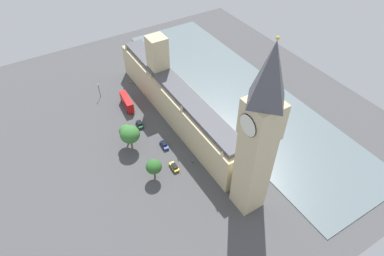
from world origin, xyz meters
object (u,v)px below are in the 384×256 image
car_blue_under_trees (164,144)px  plane_tree_corner (154,167)px  pedestrian_far_end (131,83)px  plane_tree_opposite_hall (130,134)px  double_decker_bus_midblock (127,102)px  clock_tower (259,135)px  pedestrian_leading (193,162)px  car_dark_green_kerbside (140,124)px  parliament_building (175,99)px  plane_tree_near_tower (126,131)px  car_yellow_cab_trailing (174,167)px  street_lamp_by_river_gate (99,88)px

car_blue_under_trees → plane_tree_corner: plane_tree_corner is taller
pedestrian_far_end → plane_tree_opposite_hall: bearing=-128.7°
double_decker_bus_midblock → plane_tree_corner: (6.73, 37.85, 2.75)m
clock_tower → pedestrian_leading: 35.58m
car_dark_green_kerbside → pedestrian_leading: size_ratio=3.05×
plane_tree_opposite_hall → plane_tree_corner: (-0.84, 16.25, -1.00)m
parliament_building → pedestrian_far_end: parliament_building is taller
car_dark_green_kerbside → parliament_building: bearing=-179.3°
car_dark_green_kerbside → plane_tree_opposite_hall: 12.60m
clock_tower → plane_tree_near_tower: size_ratio=6.42×
car_yellow_cab_trailing → plane_tree_near_tower: 21.03m
parliament_building → pedestrian_leading: parliament_building is taller
clock_tower → pedestrian_far_end: bearing=-85.9°
double_decker_bus_midblock → car_blue_under_trees: size_ratio=2.21×
double_decker_bus_midblock → parliament_building: bearing=140.1°
car_yellow_cab_trailing → plane_tree_near_tower: plane_tree_near_tower is taller
plane_tree_opposite_hall → double_decker_bus_midblock: bearing=-109.3°
pedestrian_far_end → plane_tree_near_tower: bearing=-130.8°
car_blue_under_trees → plane_tree_opposite_hall: plane_tree_opposite_hall is taller
car_dark_green_kerbside → plane_tree_corner: (6.20, 25.14, 4.50)m
plane_tree_opposite_hall → street_lamp_by_river_gate: plane_tree_opposite_hall is taller
car_blue_under_trees → plane_tree_near_tower: plane_tree_near_tower is taller
parliament_building → pedestrian_far_end: (6.80, -28.11, -7.18)m
clock_tower → car_dark_green_kerbside: size_ratio=11.73×
parliament_building → plane_tree_near_tower: (22.29, 5.06, -1.47)m
car_yellow_cab_trailing → pedestrian_far_end: (-7.00, -51.61, -0.17)m
plane_tree_opposite_hall → car_blue_under_trees: bearing=151.5°
parliament_building → double_decker_bus_midblock: parliament_building is taller
parliament_building → car_blue_under_trees: bearing=47.0°
double_decker_bus_midblock → car_yellow_cab_trailing: size_ratio=2.44×
plane_tree_opposite_hall → plane_tree_near_tower: plane_tree_opposite_hall is taller
car_yellow_cab_trailing → street_lamp_by_river_gate: bearing=99.9°
parliament_building → double_decker_bus_midblock: bearing=-45.1°
car_dark_green_kerbside → pedestrian_far_end: 27.73m
pedestrian_far_end → plane_tree_corner: size_ratio=0.21×
clock_tower → street_lamp_by_river_gate: (19.67, -72.41, -23.73)m
clock_tower → plane_tree_corner: clock_tower is taller
car_yellow_cab_trailing → pedestrian_leading: (-6.41, 1.10, -0.20)m
parliament_building → plane_tree_corner: (20.96, 23.59, -2.51)m
clock_tower → pedestrian_far_end: clock_tower is taller
car_blue_under_trees → pedestrian_leading: (-4.49, 11.88, -0.20)m
car_yellow_cab_trailing → pedestrian_leading: car_yellow_cab_trailing is taller
clock_tower → parliament_building: bearing=-91.9°
parliament_building → plane_tree_near_tower: parliament_building is taller
parliament_building → street_lamp_by_river_gate: parliament_building is taller
plane_tree_corner → car_yellow_cab_trailing: bearing=-179.2°
clock_tower → plane_tree_corner: size_ratio=7.22×
pedestrian_far_end → car_yellow_cab_trailing: bearing=-113.5°
pedestrian_leading → plane_tree_corner: plane_tree_corner is taller
car_blue_under_trees → plane_tree_corner: 14.86m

